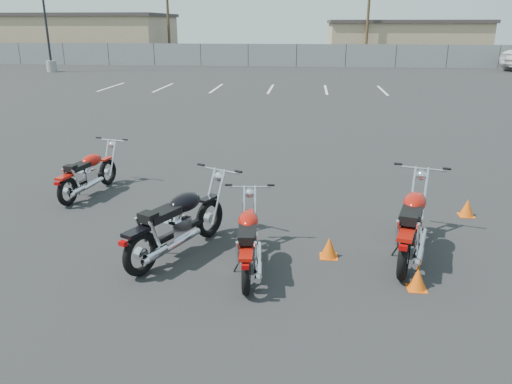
# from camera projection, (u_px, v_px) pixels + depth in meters

# --- Properties ---
(ground) EXTENTS (120.00, 120.00, 0.00)m
(ground) POSITION_uv_depth(u_px,v_px,m) (240.00, 240.00, 8.24)
(ground) COLOR black
(ground) RESTS_ON ground
(motorcycle_front_red) EXTENTS (0.84, 2.04, 1.00)m
(motorcycle_front_red) POSITION_uv_depth(u_px,v_px,m) (88.00, 174.00, 10.31)
(motorcycle_front_red) COLOR black
(motorcycle_front_red) RESTS_ON ground
(motorcycle_second_black) EXTENTS (1.46, 2.25, 1.14)m
(motorcycle_second_black) POSITION_uv_depth(u_px,v_px,m) (178.00, 223.00, 7.59)
(motorcycle_second_black) COLOR black
(motorcycle_second_black) RESTS_ON ground
(motorcycle_third_red) EXTENTS (0.79, 2.04, 1.00)m
(motorcycle_third_red) POSITION_uv_depth(u_px,v_px,m) (249.00, 241.00, 7.14)
(motorcycle_third_red) COLOR black
(motorcycle_third_red) RESTS_ON ground
(motorcycle_rear_red) EXTENTS (1.16, 2.35, 1.16)m
(motorcycle_rear_red) POSITION_uv_depth(u_px,v_px,m) (412.00, 224.00, 7.54)
(motorcycle_rear_red) COLOR black
(motorcycle_rear_red) RESTS_ON ground
(training_cone_near) EXTENTS (0.27, 0.27, 0.32)m
(training_cone_near) POSITION_uv_depth(u_px,v_px,m) (467.00, 208.00, 9.25)
(training_cone_near) COLOR #E8580C
(training_cone_near) RESTS_ON ground
(training_cone_far) EXTENTS (0.26, 0.26, 0.31)m
(training_cone_far) POSITION_uv_depth(u_px,v_px,m) (418.00, 279.00, 6.69)
(training_cone_far) COLOR #E8580C
(training_cone_far) RESTS_ON ground
(training_cone_extra) EXTENTS (0.27, 0.27, 0.32)m
(training_cone_extra) POSITION_uv_depth(u_px,v_px,m) (329.00, 247.00, 7.61)
(training_cone_extra) COLOR #E8580C
(training_cone_extra) RESTS_ON ground
(light_pole_west) EXTENTS (0.80, 0.70, 9.75)m
(light_pole_west) POSITION_uv_depth(u_px,v_px,m) (48.00, 36.00, 35.94)
(light_pole_west) COLOR gray
(light_pole_west) RESTS_ON ground
(chainlink_fence) EXTENTS (80.06, 0.06, 1.80)m
(chainlink_fence) POSITION_uv_depth(u_px,v_px,m) (296.00, 55.00, 40.93)
(chainlink_fence) COLOR slate
(chainlink_fence) RESTS_ON ground
(tan_building_west) EXTENTS (18.40, 10.40, 4.30)m
(tan_building_west) POSITION_uv_depth(u_px,v_px,m) (76.00, 36.00, 49.25)
(tan_building_west) COLOR tan
(tan_building_west) RESTS_ON ground
(tan_building_east) EXTENTS (14.40, 9.40, 3.70)m
(tan_building_east) POSITION_uv_depth(u_px,v_px,m) (403.00, 40.00, 48.13)
(tan_building_east) COLOR tan
(tan_building_east) RESTS_ON ground
(utility_pole_b) EXTENTS (1.80, 0.24, 9.00)m
(utility_pole_b) POSITION_uv_depth(u_px,v_px,m) (168.00, 8.00, 45.59)
(utility_pole_b) COLOR #40301E
(utility_pole_b) RESTS_ON ground
(utility_pole_c) EXTENTS (1.80, 0.24, 9.00)m
(utility_pole_c) POSITION_uv_depth(u_px,v_px,m) (369.00, 7.00, 42.90)
(utility_pole_c) COLOR #40301E
(utility_pole_c) RESTS_ON ground
(parking_line_stripes) EXTENTS (15.12, 4.00, 0.01)m
(parking_line_stripes) POSITION_uv_depth(u_px,v_px,m) (243.00, 89.00, 27.33)
(parking_line_stripes) COLOR silver
(parking_line_stripes) RESTS_ON ground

